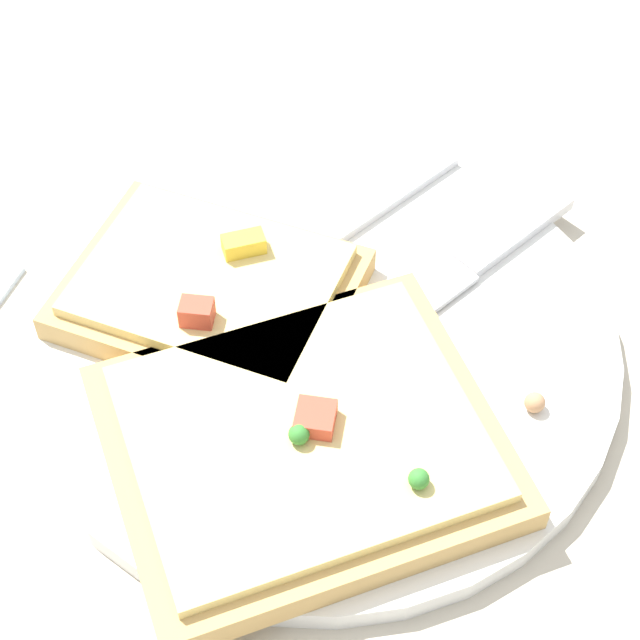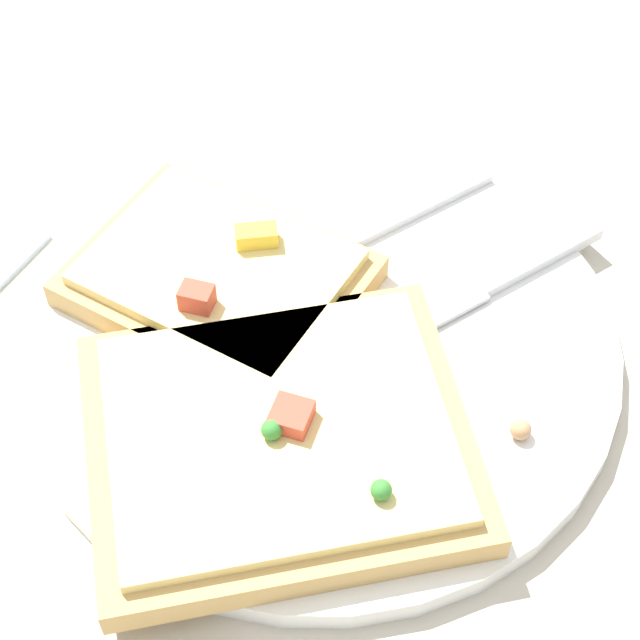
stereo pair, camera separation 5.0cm
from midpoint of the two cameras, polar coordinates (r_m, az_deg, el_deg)
ground_plane at (r=0.51m, az=-2.76°, el=-1.73°), size 4.00×4.00×0.00m
plate at (r=0.51m, az=-2.79°, el=-1.31°), size 0.28×0.28×0.01m
fork at (r=0.53m, az=-4.54°, el=2.69°), size 0.12×0.20×0.01m
knife at (r=0.52m, az=4.43°, el=2.19°), size 0.11×0.18×0.01m
pizza_slice_main at (r=0.46m, az=-4.02°, el=-6.70°), size 0.21×0.21×0.03m
pizza_slice_corner at (r=0.51m, az=-8.83°, el=1.14°), size 0.14×0.10×0.03m
crumb_scatter at (r=0.49m, az=-1.66°, el=-2.39°), size 0.17×0.16×0.01m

